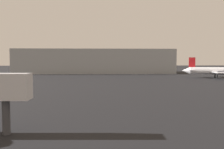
{
  "coord_description": "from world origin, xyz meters",
  "views": [
    {
      "loc": [
        -1.16,
        -7.04,
        6.79
      ],
      "look_at": [
        1.08,
        40.37,
        3.84
      ],
      "focal_mm": 36.22,
      "sensor_mm": 36.0,
      "label": 1
    }
  ],
  "objects": [
    {
      "name": "airplane_distant",
      "position": [
        44.01,
        77.78,
        2.81
      ],
      "size": [
        27.76,
        18.14,
        8.02
      ],
      "rotation": [
        0.0,
        0.0,
        -0.22
      ],
      "color": "white",
      "rests_on": "ground_plane"
    },
    {
      "name": "terminal_building",
      "position": [
        -4.49,
        118.47,
        6.34
      ],
      "size": [
        82.24,
        27.28,
        12.67
      ],
      "primitive_type": "cube",
      "color": "#999EA3",
      "rests_on": "ground_plane"
    }
  ]
}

